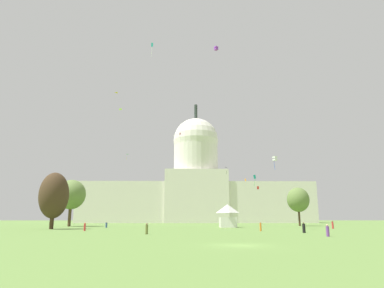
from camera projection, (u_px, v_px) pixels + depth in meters
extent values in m
plane|color=olive|center=(239.00, 245.00, 29.16)|extent=(800.00, 800.00, 0.00)
cube|color=silver|center=(139.00, 203.00, 182.45)|extent=(60.73, 25.67, 20.75)
cube|color=silver|center=(253.00, 203.00, 183.51)|extent=(60.73, 25.67, 20.75)
cube|color=silver|center=(196.00, 197.00, 183.63)|extent=(32.25, 28.23, 26.83)
cylinder|color=silver|center=(196.00, 156.00, 188.38)|extent=(24.03, 24.03, 17.80)
sphere|color=silver|center=(196.00, 141.00, 190.28)|extent=(24.82, 24.82, 24.82)
cylinder|color=#2D3833|center=(196.00, 112.00, 193.81)|extent=(1.80, 1.80, 8.39)
cube|color=white|center=(228.00, 222.00, 88.60)|extent=(4.21, 5.48, 2.57)
pyramid|color=white|center=(228.00, 209.00, 89.34)|extent=(4.42, 5.75, 2.19)
cylinder|color=#42301E|center=(299.00, 216.00, 105.38)|extent=(0.61, 0.61, 5.72)
ellipsoid|color=olive|center=(298.00, 200.00, 106.47)|extent=(9.34, 9.56, 7.53)
cylinder|color=#42301E|center=(52.00, 219.00, 73.75)|extent=(0.86, 0.86, 4.22)
ellipsoid|color=#42301E|center=(54.00, 195.00, 74.84)|extent=(8.11, 8.66, 9.98)
cylinder|color=#4C3823|center=(70.00, 215.00, 99.22)|extent=(0.87, 0.87, 6.56)
ellipsoid|color=olive|center=(71.00, 194.00, 100.47)|extent=(12.29, 12.84, 8.58)
cylinder|color=olive|center=(147.00, 230.00, 49.67)|extent=(0.47, 0.47, 1.33)
sphere|color=brown|center=(147.00, 224.00, 49.83)|extent=(0.30, 0.30, 0.25)
cylinder|color=#703D93|center=(328.00, 231.00, 43.55)|extent=(0.42, 0.42, 1.28)
sphere|color=beige|center=(327.00, 225.00, 43.72)|extent=(0.27, 0.27, 0.26)
cylinder|color=orange|center=(261.00, 227.00, 62.09)|extent=(0.46, 0.46, 1.41)
sphere|color=tan|center=(260.00, 222.00, 62.27)|extent=(0.34, 0.34, 0.24)
cylinder|color=#3D5684|center=(106.00, 225.00, 85.22)|extent=(0.66, 0.66, 1.25)
sphere|color=beige|center=(107.00, 222.00, 85.38)|extent=(0.33, 0.33, 0.23)
cylinder|color=red|center=(85.00, 227.00, 63.17)|extent=(0.46, 0.46, 1.36)
sphere|color=beige|center=(85.00, 223.00, 63.34)|extent=(0.30, 0.30, 0.23)
cylinder|color=black|center=(304.00, 228.00, 54.36)|extent=(0.63, 0.63, 1.44)
sphere|color=brown|center=(304.00, 223.00, 54.54)|extent=(0.29, 0.29, 0.21)
cylinder|color=red|center=(333.00, 225.00, 76.66)|extent=(0.56, 0.56, 1.53)
sphere|color=brown|center=(332.00, 221.00, 76.85)|extent=(0.36, 0.36, 0.26)
cube|color=pink|center=(180.00, 134.00, 166.25)|extent=(0.83, 0.33, 1.16)
cylinder|color=black|center=(180.00, 136.00, 165.97)|extent=(0.24, 0.28, 1.48)
cube|color=teal|center=(255.00, 177.00, 118.97)|extent=(1.06, 0.51, 1.52)
cylinder|color=green|center=(255.00, 182.00, 118.55)|extent=(0.43, 0.29, 2.52)
cube|color=#33BCDB|center=(152.00, 45.00, 94.93)|extent=(0.55, 0.46, 1.07)
cylinder|color=white|center=(152.00, 51.00, 94.50)|extent=(0.31, 0.20, 2.96)
cube|color=purple|center=(216.00, 49.00, 70.16)|extent=(0.91, 0.91, 0.30)
cube|color=purple|center=(216.00, 47.00, 70.25)|extent=(0.91, 0.91, 0.30)
cube|color=white|center=(275.00, 160.00, 79.68)|extent=(1.15, 1.14, 0.42)
cube|color=white|center=(275.00, 157.00, 79.81)|extent=(1.15, 1.14, 0.42)
cylinder|color=blue|center=(274.00, 165.00, 79.40)|extent=(0.16, 0.39, 2.24)
cube|color=red|center=(258.00, 188.00, 95.75)|extent=(0.55, 0.45, 0.87)
pyramid|color=green|center=(126.00, 155.00, 155.95)|extent=(1.49, 1.44, 0.11)
cylinder|color=gold|center=(126.00, 158.00, 155.96)|extent=(0.20, 0.15, 1.50)
pyramid|color=black|center=(228.00, 169.00, 130.78)|extent=(1.59, 1.86, 0.45)
cylinder|color=black|center=(227.00, 173.00, 130.70)|extent=(0.17, 0.14, 1.23)
pyramid|color=gold|center=(117.00, 93.00, 132.39)|extent=(1.43, 1.40, 0.33)
cube|color=#8CD133|center=(120.00, 109.00, 147.68)|extent=(1.13, 0.22, 0.79)
cube|color=orange|center=(245.00, 180.00, 142.28)|extent=(0.45, 0.71, 1.12)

